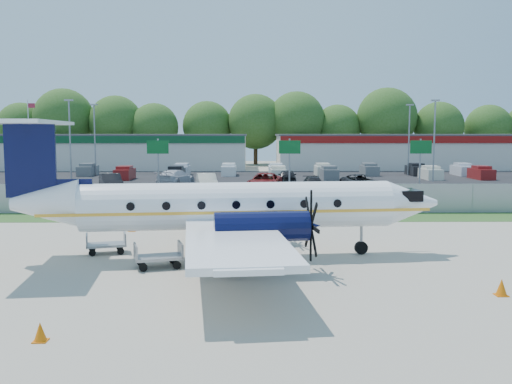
{
  "coord_description": "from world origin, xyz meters",
  "views": [
    {
      "loc": [
        -0.34,
        -24.76,
        5.53
      ],
      "look_at": [
        0.0,
        6.0,
        2.3
      ],
      "focal_mm": 40.0,
      "sensor_mm": 36.0,
      "label": 1
    }
  ],
  "objects": [
    {
      "name": "ground",
      "position": [
        0.0,
        0.0,
        0.0
      ],
      "size": [
        170.0,
        170.0,
        0.0
      ],
      "primitive_type": "plane",
      "color": "#B0A795",
      "rests_on": "ground"
    },
    {
      "name": "grass_verge",
      "position": [
        0.0,
        12.0,
        0.01
      ],
      "size": [
        170.0,
        4.0,
        0.02
      ],
      "primitive_type": "cube",
      "color": "#2D561E",
      "rests_on": "ground"
    },
    {
      "name": "access_road",
      "position": [
        0.0,
        19.0,
        0.01
      ],
      "size": [
        170.0,
        8.0,
        0.02
      ],
      "primitive_type": "cube",
      "color": "black",
      "rests_on": "ground"
    },
    {
      "name": "parking_lot",
      "position": [
        0.0,
        40.0,
        0.01
      ],
      "size": [
        170.0,
        32.0,
        0.02
      ],
      "primitive_type": "cube",
      "color": "black",
      "rests_on": "ground"
    },
    {
      "name": "perimeter_fence",
      "position": [
        0.0,
        14.0,
        1.0
      ],
      "size": [
        120.0,
        0.06,
        1.99
      ],
      "color": "gray",
      "rests_on": "ground"
    },
    {
      "name": "building_west",
      "position": [
        -24.0,
        61.98,
        2.63
      ],
      "size": [
        46.4,
        12.4,
        5.24
      ],
      "color": "silver",
      "rests_on": "ground"
    },
    {
      "name": "building_east",
      "position": [
        26.0,
        61.98,
        2.63
      ],
      "size": [
        44.4,
        12.4,
        5.24
      ],
      "color": "silver",
      "rests_on": "ground"
    },
    {
      "name": "sign_left",
      "position": [
        -8.0,
        22.91,
        3.61
      ],
      "size": [
        1.8,
        0.26,
        5.0
      ],
      "color": "gray",
      "rests_on": "ground"
    },
    {
      "name": "sign_mid",
      "position": [
        3.0,
        22.91,
        3.61
      ],
      "size": [
        1.8,
        0.26,
        5.0
      ],
      "color": "gray",
      "rests_on": "ground"
    },
    {
      "name": "sign_right",
      "position": [
        14.0,
        22.91,
        3.61
      ],
      "size": [
        1.8,
        0.26,
        5.0
      ],
      "color": "gray",
      "rests_on": "ground"
    },
    {
      "name": "flagpole_east",
      "position": [
        -30.92,
        55.0,
        5.64
      ],
      "size": [
        1.06,
        0.12,
        10.0
      ],
      "color": "white",
      "rests_on": "ground"
    },
    {
      "name": "light_pole_nw",
      "position": [
        -20.0,
        38.0,
        5.23
      ],
      "size": [
        0.9,
        0.35,
        9.09
      ],
      "color": "gray",
      "rests_on": "ground"
    },
    {
      "name": "light_pole_ne",
      "position": [
        20.0,
        38.0,
        5.23
      ],
      "size": [
        0.9,
        0.35,
        9.09
      ],
      "color": "gray",
      "rests_on": "ground"
    },
    {
      "name": "light_pole_sw",
      "position": [
        -20.0,
        48.0,
        5.23
      ],
      "size": [
        0.9,
        0.35,
        9.09
      ],
      "color": "gray",
      "rests_on": "ground"
    },
    {
      "name": "light_pole_se",
      "position": [
        20.0,
        48.0,
        5.23
      ],
      "size": [
        0.9,
        0.35,
        9.09
      ],
      "color": "gray",
      "rests_on": "ground"
    },
    {
      "name": "tree_line",
      "position": [
        0.0,
        74.0,
        0.0
      ],
      "size": [
        112.0,
        6.0,
        14.0
      ],
      "primitive_type": null,
      "color": "#2A5218",
      "rests_on": "ground"
    },
    {
      "name": "aircraft",
      "position": [
        -1.29,
        0.03,
        2.32
      ],
      "size": [
        19.59,
        19.27,
        6.02
      ],
      "color": "white",
      "rests_on": "ground"
    },
    {
      "name": "baggage_cart_near",
      "position": [
        -6.93,
        1.02,
        0.43
      ],
      "size": [
        1.99,
        1.5,
        0.93
      ],
      "color": "gray",
      "rests_on": "ground"
    },
    {
      "name": "baggage_cart_far",
      "position": [
        -4.09,
        -1.79,
        0.47
      ],
      "size": [
        2.17,
        1.64,
        1.01
      ],
      "color": "gray",
      "rests_on": "ground"
    },
    {
      "name": "cone_nose",
      "position": [
        8.21,
        -5.96,
        0.28
      ],
      "size": [
        0.41,
        0.41,
        0.59
      ],
      "color": "#DB6306",
      "rests_on": "ground"
    },
    {
      "name": "cone_port_wing",
      "position": [
        -5.91,
        -10.06,
        0.25
      ],
      "size": [
        0.37,
        0.37,
        0.53
      ],
      "color": "#DB6306",
      "rests_on": "ground"
    },
    {
      "name": "cone_starboard_wing",
      "position": [
        -6.95,
        6.91,
        0.29
      ],
      "size": [
        0.43,
        0.43,
        0.61
      ],
      "color": "#DB6306",
      "rests_on": "ground"
    },
    {
      "name": "road_car_mid",
      "position": [
        7.67,
        20.79,
        0.0
      ],
      "size": [
        4.91,
        2.82,
        1.53
      ],
      "primitive_type": "imported",
      "rotation": [
        0.0,
        0.0,
        -1.85
      ],
      "color": "silver",
      "rests_on": "ground"
    },
    {
      "name": "parked_car_a",
      "position": [
        -13.38,
        28.64,
        0.0
      ],
      "size": [
        3.42,
        5.33,
        1.66
      ],
      "primitive_type": "imported",
      "rotation": [
        0.0,
        0.0,
        0.36
      ],
      "color": "black",
      "rests_on": "ground"
    },
    {
      "name": "parked_car_b",
      "position": [
        -4.43,
        29.31,
        0.0
      ],
      "size": [
        2.51,
        5.11,
        1.61
      ],
      "primitive_type": "imported",
      "rotation": [
        0.0,
        0.0,
        0.17
      ],
      "color": "beige",
      "rests_on": "ground"
    },
    {
      "name": "parked_car_c",
      "position": [
        1.07,
        28.72,
        0.0
      ],
      "size": [
        3.82,
        6.53,
        1.71
      ],
      "primitive_type": "imported",
      "rotation": [
        0.0,
        0.0,
        -0.17
      ],
      "color": "maroon",
      "rests_on": "ground"
    },
    {
      "name": "parked_car_d",
      "position": [
        5.72,
        29.11,
        0.0
      ],
      "size": [
        1.89,
        4.53,
        1.31
      ],
      "primitive_type": "imported",
      "rotation": [
        0.0,
        0.0,
        0.01
      ],
      "color": "black",
      "rests_on": "ground"
    },
    {
      "name": "parked_car_e",
      "position": [
        10.32,
        29.31,
        0.0
      ],
      "size": [
        3.75,
        5.91,
        1.52
      ],
      "primitive_type": "imported",
      "rotation": [
        0.0,
        0.0,
        0.24
      ],
      "color": "black",
      "rests_on": "ground"
    },
    {
      "name": "parked_car_f",
      "position": [
        -8.12,
        34.88,
        0.0
      ],
      "size": [
        4.06,
        6.05,
        1.63
      ],
      "primitive_type": "imported",
      "rotation": [
        0.0,
        0.0,
        2.79
      ],
      "color": "silver",
      "rests_on": "ground"
    },
    {
      "name": "parked_car_g",
      "position": [
        3.64,
        35.32,
        0.0
      ],
      "size": [
        2.22,
        4.87,
        1.62
      ],
      "primitive_type": "imported",
      "rotation": [
        0.0,
        0.0,
        3.08
      ],
      "color": "black",
      "rests_on": "ground"
    },
    {
      "name": "far_parking_rows",
      "position": [
        0.0,
        45.0,
        0.0
      ],
      "size": [
        56.0,
        10.0,
        1.6
      ],
      "primitive_type": null,
      "color": "gray",
      "rests_on": "ground"
    }
  ]
}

